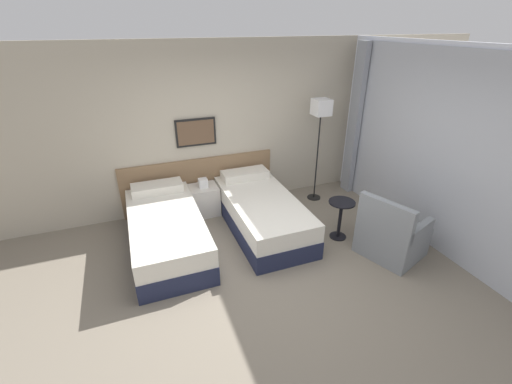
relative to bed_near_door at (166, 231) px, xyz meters
name	(u,v)px	position (x,y,z in m)	size (l,w,h in m)	color
ground_plane	(276,279)	(1.16, -1.19, -0.28)	(16.00, 16.00, 0.00)	slate
wall_headboard	(220,131)	(1.14, 1.08, 1.03)	(10.00, 0.10, 2.70)	#B7AD99
wall_window	(449,156)	(3.59, -1.21, 1.06)	(0.21, 4.74, 2.70)	white
bed_near_door	(166,231)	(0.00, 0.00, 0.00)	(0.96, 2.05, 0.66)	#1E233D
bed_near_window	(262,212)	(1.44, 0.00, 0.00)	(0.96, 2.05, 0.66)	#1E233D
nightstand	(204,200)	(0.72, 0.76, -0.02)	(0.46, 0.41, 0.63)	beige
floor_lamp	(321,114)	(2.72, 0.60, 1.27)	(0.27, 0.27, 1.79)	black
side_table	(341,213)	(2.42, -0.65, 0.13)	(0.38, 0.38, 0.60)	black
armchair	(391,236)	(2.84, -1.26, 0.02)	(0.93, 0.95, 0.92)	gray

